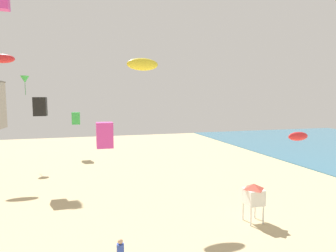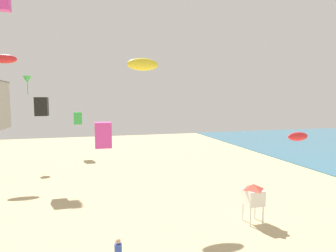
# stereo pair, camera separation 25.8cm
# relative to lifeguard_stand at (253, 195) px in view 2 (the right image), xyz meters

# --- Properties ---
(lifeguard_stand) EXTENTS (1.10, 1.10, 2.55)m
(lifeguard_stand) POSITION_rel_lifeguard_stand_xyz_m (0.00, 0.00, 0.00)
(lifeguard_stand) COLOR white
(lifeguard_stand) RESTS_ON ground
(kite_red_parafoil) EXTENTS (1.36, 0.38, 0.53)m
(kite_red_parafoil) POSITION_rel_lifeguard_stand_xyz_m (1.78, -1.67, 3.93)
(kite_red_parafoil) COLOR red
(kite_black_box) EXTENTS (1.08, 1.08, 1.70)m
(kite_black_box) POSITION_rel_lifeguard_stand_xyz_m (-14.31, 12.30, 5.47)
(kite_black_box) COLOR black
(kite_yellow_parafoil) EXTENTS (2.38, 0.66, 0.93)m
(kite_yellow_parafoil) POSITION_rel_lifeguard_stand_xyz_m (-6.09, 5.71, 8.74)
(kite_yellow_parafoil) COLOR yellow
(kite_green_delta) EXTENTS (1.03, 1.03, 2.35)m
(kite_green_delta) POSITION_rel_lifeguard_stand_xyz_m (-17.58, 23.08, 8.62)
(kite_green_delta) COLOR green
(kite_magenta_box) EXTENTS (0.67, 0.67, 1.05)m
(kite_magenta_box) POSITION_rel_lifeguard_stand_xyz_m (-15.48, 6.88, 12.74)
(kite_magenta_box) COLOR #DB3D9E
(kite_magenta_box_2) EXTENTS (0.81, 0.81, 1.27)m
(kite_magenta_box_2) POSITION_rel_lifeguard_stand_xyz_m (-9.36, -1.04, 4.33)
(kite_magenta_box_2) COLOR #DB3D9E
(kite_green_box) EXTENTS (1.06, 1.06, 1.67)m
(kite_green_box) POSITION_rel_lifeguard_stand_xyz_m (-11.78, 25.01, 3.54)
(kite_green_box) COLOR green
(kite_red_parafoil_2) EXTENTS (2.41, 0.67, 0.94)m
(kite_red_parafoil_2) POSITION_rel_lifeguard_stand_xyz_m (-18.63, 18.00, 10.40)
(kite_red_parafoil_2) COLOR red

